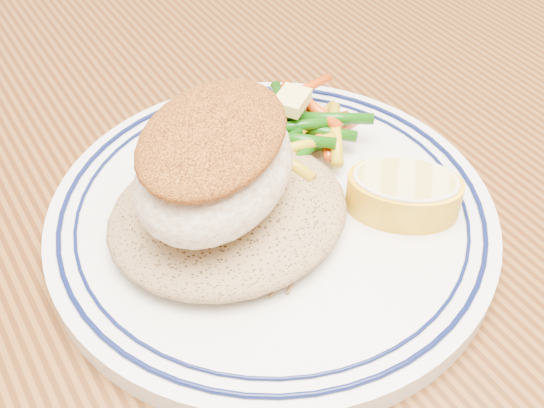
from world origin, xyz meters
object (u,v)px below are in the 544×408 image
(dining_table, at_px, (274,341))
(rice_pilaf, at_px, (228,209))
(vegetable_pile, at_px, (290,131))
(fish_fillet, at_px, (214,161))
(lemon_wedge, at_px, (404,192))
(plate, at_px, (272,216))

(dining_table, height_order, rice_pilaf, rice_pilaf)
(vegetable_pile, bearing_deg, dining_table, -129.48)
(rice_pilaf, distance_m, fish_fillet, 0.04)
(vegetable_pile, bearing_deg, lemon_wedge, -73.68)
(dining_table, xyz_separation_m, lemon_wedge, (0.08, -0.03, 0.13))
(rice_pilaf, relative_size, fish_fillet, 1.03)
(plate, relative_size, rice_pilaf, 1.90)
(rice_pilaf, bearing_deg, vegetable_pile, 31.15)
(rice_pilaf, bearing_deg, lemon_wedge, -24.42)
(rice_pilaf, height_order, vegetable_pile, same)
(rice_pilaf, height_order, fish_fillet, fish_fillet)
(fish_fillet, distance_m, lemon_wedge, 0.12)
(fish_fillet, xyz_separation_m, vegetable_pile, (0.07, 0.04, -0.04))
(dining_table, bearing_deg, vegetable_pile, 50.52)
(dining_table, bearing_deg, lemon_wedge, -18.45)
(plate, distance_m, rice_pilaf, 0.03)
(plate, bearing_deg, rice_pilaf, 175.84)
(dining_table, height_order, lemon_wedge, lemon_wedge)
(dining_table, relative_size, lemon_wedge, 17.00)
(fish_fillet, bearing_deg, lemon_wedge, -25.16)
(dining_table, relative_size, plate, 5.49)
(rice_pilaf, xyz_separation_m, lemon_wedge, (0.10, -0.04, 0.00))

